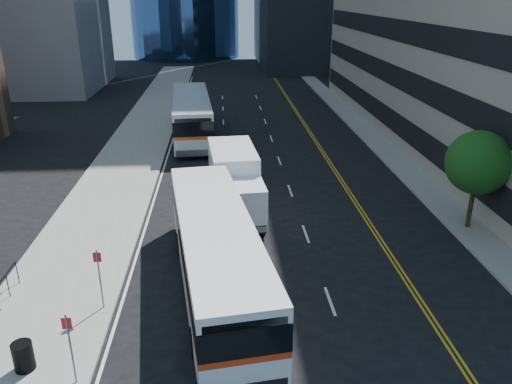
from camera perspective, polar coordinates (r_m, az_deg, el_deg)
The scene contains 8 objects.
ground at distance 18.97m, azimuth 8.21°, elevation -15.69°, with size 160.00×160.00×0.00m, color black.
sidewalk_west at distance 41.83m, azimuth -13.34°, elevation 5.42°, with size 5.00×90.00×0.15m, color gray.
sidewalk_east at distance 43.15m, azimuth 13.26°, elevation 5.93°, with size 2.00×90.00×0.15m, color gray.
street_tree at distance 27.10m, azimuth 24.05°, elevation 3.07°, with size 3.20×3.20×5.10m.
bus_front at distance 20.24m, azimuth -4.56°, elevation -6.86°, with size 4.50×12.98×3.28m.
bus_rear at distance 42.78m, azimuth -7.36°, elevation 8.73°, with size 3.90×13.69×3.49m.
box_truck at distance 27.54m, azimuth -2.44°, elevation 1.25°, with size 3.02×7.33×3.43m.
trash_can at distance 18.43m, azimuth -25.05°, elevation -16.64°, with size 0.65×0.65×0.98m, color black.
Camera 1 is at (-3.63, -14.65, 11.49)m, focal length 35.00 mm.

